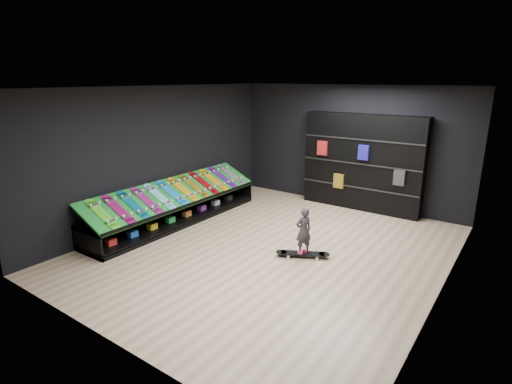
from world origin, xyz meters
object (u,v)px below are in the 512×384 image
Objects in this scene: back_shelving at (362,163)px; child at (303,240)px; display_rack at (177,211)px; floor_skateboard at (303,255)px.

back_shelving reaches higher than child.
back_shelving reaches higher than display_rack.
display_rack is 1.54× the size of back_shelving.
display_rack is at bearing -59.97° from child.
child is (0.22, -3.31, -0.82)m from back_shelving.
display_rack is at bearing -132.18° from back_shelving.
display_rack is 3.24m from floor_skateboard.
back_shelving is at bearing 65.39° from floor_skateboard.
back_shelving is 5.64× the size of child.
child is (0.00, 0.00, 0.30)m from floor_skateboard.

